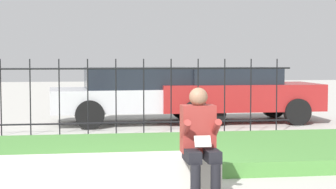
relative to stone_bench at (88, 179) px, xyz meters
name	(u,v)px	position (x,y,z in m)	size (l,w,h in m)	color
stone_bench	(88,179)	(0.00, 0.00, 0.00)	(3.03, 0.55, 0.47)	beige
person_seated_reader	(200,139)	(1.25, -0.31, 0.49)	(0.42, 0.73, 1.26)	black
grass_berm	(107,154)	(0.30, 2.25, -0.10)	(9.63, 3.10, 0.21)	#4C893D
iron_fence	(102,97)	(0.30, 4.55, 0.61)	(7.63, 0.03, 1.57)	black
car_parked_right	(236,93)	(3.66, 6.92, 0.52)	(3.93, 1.88, 1.34)	maroon
car_parked_center	(144,93)	(1.37, 7.01, 0.52)	(4.63, 2.12, 1.35)	#B7B7BC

